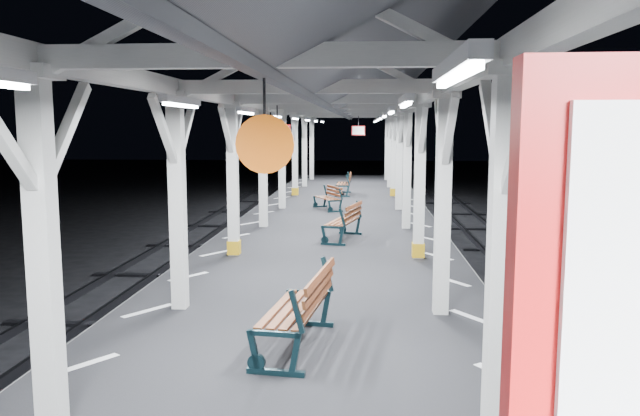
# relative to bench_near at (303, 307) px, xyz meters

# --- Properties ---
(ground) EXTENTS (120.00, 120.00, 0.00)m
(ground) POSITION_rel_bench_near_xyz_m (-0.08, 3.65, -1.54)
(ground) COLOR black
(ground) RESTS_ON ground
(platform) EXTENTS (6.00, 50.00, 1.00)m
(platform) POSITION_rel_bench_near_xyz_m (-0.08, 3.65, -1.04)
(platform) COLOR black
(platform) RESTS_ON ground
(hazard_stripes_left) EXTENTS (1.00, 48.00, 0.01)m
(hazard_stripes_left) POSITION_rel_bench_near_xyz_m (-2.53, 3.65, -0.54)
(hazard_stripes_left) COLOR silver
(hazard_stripes_left) RESTS_ON platform
(hazard_stripes_right) EXTENTS (1.00, 48.00, 0.01)m
(hazard_stripes_right) POSITION_rel_bench_near_xyz_m (2.37, 3.65, -0.54)
(hazard_stripes_right) COLOR silver
(hazard_stripes_right) RESTS_ON platform
(track_left) EXTENTS (2.20, 60.00, 0.16)m
(track_left) POSITION_rel_bench_near_xyz_m (-5.08, 3.65, -1.46)
(track_left) COLOR #2D2D33
(track_left) RESTS_ON ground
(track_right) EXTENTS (2.20, 60.00, 0.16)m
(track_right) POSITION_rel_bench_near_xyz_m (4.92, 3.65, -1.46)
(track_right) COLOR #2D2D33
(track_right) RESTS_ON ground
(canopy) EXTENTS (5.40, 49.00, 4.65)m
(canopy) POSITION_rel_bench_near_xyz_m (-0.08, 3.63, 3.02)
(canopy) COLOR silver
(canopy) RESTS_ON platform
(bench_near) EXTENTS (0.93, 1.95, 1.02)m
(bench_near) POSITION_rel_bench_near_xyz_m (0.00, 0.00, 0.00)
(bench_near) COLOR black
(bench_near) RESTS_ON platform
(bench_mid) EXTENTS (0.99, 1.78, 0.91)m
(bench_mid) POSITION_rel_bench_near_xyz_m (0.31, 7.73, -0.06)
(bench_mid) COLOR black
(bench_mid) RESTS_ON platform
(bench_far) EXTENTS (1.10, 1.55, 0.79)m
(bench_far) POSITION_rel_bench_near_xyz_m (-0.42, 13.45, -0.12)
(bench_far) COLOR black
(bench_far) RESTS_ON platform
(bench_extra) EXTENTS (0.64, 1.70, 0.92)m
(bench_extra) POSITION_rel_bench_near_xyz_m (-0.04, 18.15, -0.05)
(bench_extra) COLOR black
(bench_extra) RESTS_ON platform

